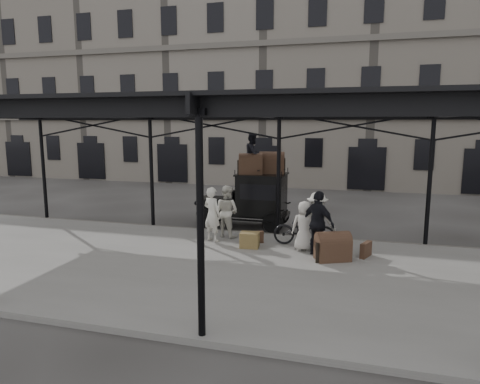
{
  "coord_description": "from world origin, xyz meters",
  "views": [
    {
      "loc": [
        2.76,
        -12.95,
        4.17
      ],
      "look_at": [
        -1.32,
        1.6,
        1.7
      ],
      "focal_mm": 32.0,
      "sensor_mm": 36.0,
      "label": 1
    }
  ],
  "objects_px": {
    "porter_official": "(318,223)",
    "steamer_trunk_roof_near": "(251,165)",
    "bicycle": "(304,230)",
    "porter_left": "(212,214)",
    "steamer_trunk_platform": "(333,248)",
    "taxi": "(254,198)"
  },
  "relations": [
    {
      "from": "porter_left",
      "to": "steamer_trunk_platform",
      "type": "height_order",
      "value": "porter_left"
    },
    {
      "from": "bicycle",
      "to": "taxi",
      "type": "bearing_deg",
      "value": 37.9
    },
    {
      "from": "bicycle",
      "to": "steamer_trunk_platform",
      "type": "distance_m",
      "value": 1.68
    },
    {
      "from": "steamer_trunk_roof_near",
      "to": "porter_official",
      "type": "bearing_deg",
      "value": -61.98
    },
    {
      "from": "steamer_trunk_roof_near",
      "to": "steamer_trunk_platform",
      "type": "xyz_separation_m",
      "value": [
        3.42,
        -3.61,
        -2.01
      ]
    },
    {
      "from": "porter_official",
      "to": "steamer_trunk_platform",
      "type": "distance_m",
      "value": 0.87
    },
    {
      "from": "steamer_trunk_platform",
      "to": "porter_official",
      "type": "bearing_deg",
      "value": 116.84
    },
    {
      "from": "porter_official",
      "to": "steamer_trunk_platform",
      "type": "xyz_separation_m",
      "value": [
        0.47,
        -0.37,
        -0.63
      ]
    },
    {
      "from": "taxi",
      "to": "steamer_trunk_platform",
      "type": "relative_size",
      "value": 3.73
    },
    {
      "from": "taxi",
      "to": "steamer_trunk_roof_near",
      "type": "relative_size",
      "value": 4.0
    },
    {
      "from": "porter_left",
      "to": "steamer_trunk_roof_near",
      "type": "bearing_deg",
      "value": -81.49
    },
    {
      "from": "steamer_trunk_roof_near",
      "to": "taxi",
      "type": "bearing_deg",
      "value": 57.62
    },
    {
      "from": "porter_official",
      "to": "bicycle",
      "type": "xyz_separation_m",
      "value": [
        -0.54,
        0.96,
        -0.46
      ]
    },
    {
      "from": "taxi",
      "to": "steamer_trunk_platform",
      "type": "xyz_separation_m",
      "value": [
        3.34,
        -3.85,
        -0.7
      ]
    },
    {
      "from": "steamer_trunk_platform",
      "to": "bicycle",
      "type": "bearing_deg",
      "value": 102.27
    },
    {
      "from": "porter_official",
      "to": "taxi",
      "type": "bearing_deg",
      "value": -16.52
    },
    {
      "from": "taxi",
      "to": "bicycle",
      "type": "height_order",
      "value": "taxi"
    },
    {
      "from": "porter_left",
      "to": "porter_official",
      "type": "distance_m",
      "value": 3.68
    },
    {
      "from": "bicycle",
      "to": "steamer_trunk_roof_near",
      "type": "bearing_deg",
      "value": 41.84
    },
    {
      "from": "bicycle",
      "to": "steamer_trunk_roof_near",
      "type": "height_order",
      "value": "steamer_trunk_roof_near"
    },
    {
      "from": "porter_official",
      "to": "steamer_trunk_roof_near",
      "type": "height_order",
      "value": "steamer_trunk_roof_near"
    },
    {
      "from": "taxi",
      "to": "steamer_trunk_platform",
      "type": "bearing_deg",
      "value": -49.1
    }
  ]
}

